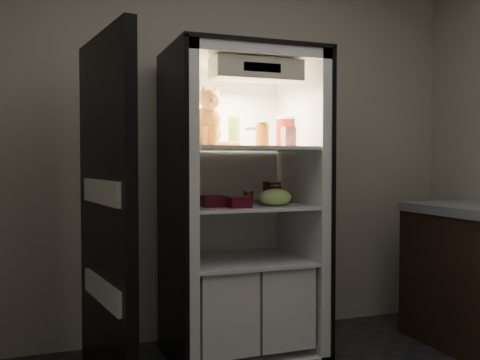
# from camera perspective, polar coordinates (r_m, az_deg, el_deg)

# --- Properties ---
(room_shell) EXTENTS (3.60, 3.60, 3.60)m
(room_shell) POSITION_cam_1_polar(r_m,az_deg,el_deg) (2.10, 13.51, 13.44)
(room_shell) COLOR white
(room_shell) RESTS_ON floor
(refrigerator) EXTENTS (0.90, 0.72, 1.88)m
(refrigerator) POSITION_cam_1_polar(r_m,az_deg,el_deg) (3.32, -0.02, -5.10)
(refrigerator) COLOR white
(refrigerator) RESTS_ON floor
(fridge_door) EXTENTS (0.20, 0.87, 1.85)m
(fridge_door) POSITION_cam_1_polar(r_m,az_deg,el_deg) (2.83, -14.13, -3.90)
(fridge_door) COLOR black
(fridge_door) RESTS_ON floor
(tabby_cat) EXTENTS (0.29, 0.34, 0.35)m
(tabby_cat) POSITION_cam_1_polar(r_m,az_deg,el_deg) (3.17, -3.48, 5.96)
(tabby_cat) COLOR #C26418
(tabby_cat) RESTS_ON refrigerator
(parmesan_shaker) EXTENTS (0.07, 0.07, 0.18)m
(parmesan_shaker) POSITION_cam_1_polar(r_m,az_deg,el_deg) (3.29, -0.65, 5.14)
(parmesan_shaker) COLOR green
(parmesan_shaker) RESTS_ON refrigerator
(mayo_tub) EXTENTS (0.09, 0.09, 0.13)m
(mayo_tub) POSITION_cam_1_polar(r_m,az_deg,el_deg) (3.38, 1.35, 4.56)
(mayo_tub) COLOR white
(mayo_tub) RESTS_ON refrigerator
(salsa_jar) EXTENTS (0.08, 0.08, 0.15)m
(salsa_jar) POSITION_cam_1_polar(r_m,az_deg,el_deg) (3.22, 2.39, 4.85)
(salsa_jar) COLOR maroon
(salsa_jar) RESTS_ON refrigerator
(pepper_jar) EXTENTS (0.12, 0.12, 0.20)m
(pepper_jar) POSITION_cam_1_polar(r_m,az_deg,el_deg) (3.45, 4.82, 5.09)
(pepper_jar) COLOR #A61A16
(pepper_jar) RESTS_ON refrigerator
(cream_carton) EXTENTS (0.07, 0.07, 0.12)m
(cream_carton) POSITION_cam_1_polar(r_m,az_deg,el_deg) (3.18, 5.18, 4.62)
(cream_carton) COLOR silver
(cream_carton) RESTS_ON refrigerator
(soda_can_a) EXTENTS (0.07, 0.07, 0.14)m
(soda_can_a) POSITION_cam_1_polar(r_m,az_deg,el_deg) (3.43, 3.05, -1.24)
(soda_can_a) COLOR black
(soda_can_a) RESTS_ON refrigerator
(soda_can_b) EXTENTS (0.07, 0.07, 0.14)m
(soda_can_b) POSITION_cam_1_polar(r_m,az_deg,el_deg) (3.35, 3.76, -1.33)
(soda_can_b) COLOR black
(soda_can_b) RESTS_ON refrigerator
(soda_can_c) EXTENTS (0.06, 0.06, 0.12)m
(soda_can_c) POSITION_cam_1_polar(r_m,az_deg,el_deg) (3.25, 3.89, -1.58)
(soda_can_c) COLOR black
(soda_can_c) RESTS_ON refrigerator
(condiment_jar) EXTENTS (0.06, 0.06, 0.09)m
(condiment_jar) POSITION_cam_1_polar(r_m,az_deg,el_deg) (3.30, 0.90, -1.80)
(condiment_jar) COLOR #543F18
(condiment_jar) RESTS_ON refrigerator
(grape_bag) EXTENTS (0.20, 0.15, 0.10)m
(grape_bag) POSITION_cam_1_polar(r_m,az_deg,el_deg) (3.17, 3.79, -1.84)
(grape_bag) COLOR #88B052
(grape_bag) RESTS_ON refrigerator
(berry_box_left) EXTENTS (0.13, 0.13, 0.06)m
(berry_box_left) POSITION_cam_1_polar(r_m,az_deg,el_deg) (3.09, -2.90, -2.29)
(berry_box_left) COLOR #4B0C14
(berry_box_left) RESTS_ON refrigerator
(berry_box_right) EXTENTS (0.12, 0.12, 0.06)m
(berry_box_right) POSITION_cam_1_polar(r_m,az_deg,el_deg) (3.04, -0.12, -2.38)
(berry_box_right) COLOR #4B0C14
(berry_box_right) RESTS_ON refrigerator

